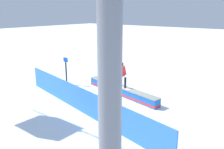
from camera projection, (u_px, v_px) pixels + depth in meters
name	position (u px, v px, depth m)	size (l,w,h in m)	color
ground_plane	(121.00, 94.00, 14.94)	(120.00, 120.00, 0.00)	white
grind_box	(121.00, 91.00, 14.88)	(5.81, 1.75, 0.53)	blue
snowboarder	(122.00, 73.00, 14.57)	(1.40, 0.83, 1.51)	silver
safety_fence	(82.00, 100.00, 12.21)	(11.56, 0.06, 1.29)	#3275EE
trail_marker	(66.00, 70.00, 16.68)	(0.40, 0.10, 1.93)	#262628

